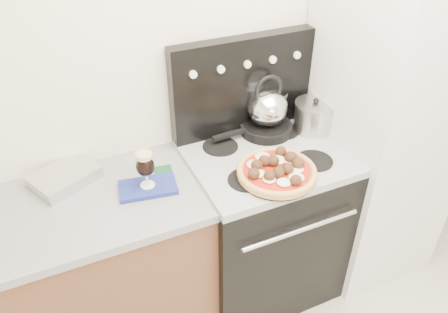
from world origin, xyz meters
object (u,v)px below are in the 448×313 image
stove_body (261,225)px  oven_mitt (148,187)px  pizza (277,170)px  skillet (266,128)px  beer_glass (146,170)px  pizza_pan (276,175)px  stock_pot (314,117)px  tea_kettle (268,105)px  fridge (383,121)px  base_cabinet (54,291)px

stove_body → oven_mitt: 0.76m
stove_body → pizza: size_ratio=2.43×
oven_mitt → skillet: skillet is taller
stove_body → oven_mitt: size_ratio=3.46×
stove_body → beer_glass: 0.83m
pizza_pan → skillet: bearing=68.2°
stove_body → stock_pot: stock_pot is taller
pizza → stock_pot: 0.48m
stove_body → pizza: bearing=-104.5°
pizza_pan → pizza: 0.03m
pizza → tea_kettle: bearing=68.2°
fridge → beer_glass: 1.30m
pizza_pan → oven_mitt: bearing=162.3°
fridge → oven_mitt: bearing=179.0°
oven_mitt → pizza_pan: pizza_pan is taller
pizza → skillet: size_ratio=1.33×
skillet → tea_kettle: (0.00, 0.00, 0.14)m
pizza_pan → tea_kettle: size_ratio=1.52×
pizza_pan → stock_pot: stock_pot is taller
stove_body → oven_mitt: (-0.60, -0.00, 0.47)m
stock_pot → beer_glass: bearing=-173.9°
fridge → pizza: 0.76m
stove_body → pizza_pan: bearing=-104.5°
stove_body → fridge: fridge is taller
base_cabinet → oven_mitt: 0.70m
skillet → fridge: bearing=-18.7°
skillet → stove_body: bearing=-118.5°
stove_body → fridge: 0.87m
pizza_pan → skillet: size_ratio=1.29×
pizza_pan → tea_kettle: tea_kettle is taller
tea_kettle → fridge: bearing=-4.9°
skillet → pizza: bearing=-111.8°
beer_glass → stock_pot: 0.94m
oven_mitt → stock_pot: 0.95m
base_cabinet → pizza_pan: 1.19m
pizza → stock_pot: size_ratio=1.77×
fridge → oven_mitt: (-1.30, 0.02, -0.04)m
oven_mitt → tea_kettle: bearing=14.5°
skillet → base_cabinet: bearing=-172.7°
oven_mitt → skillet: 0.72m
stove_body → tea_kettle: size_ratio=3.80×
stove_body → pizza_pan: size_ratio=2.50×
fridge → beer_glass: bearing=179.0°
base_cabinet → beer_glass: (0.50, -0.03, 0.58)m
stove_body → beer_glass: bearing=-179.9°
oven_mitt → tea_kettle: tea_kettle is taller
fridge → pizza: fridge is taller
fridge → pizza_pan: (-0.75, -0.15, -0.02)m
base_cabinet → stove_body: size_ratio=1.65×
oven_mitt → pizza: (0.56, -0.18, 0.05)m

